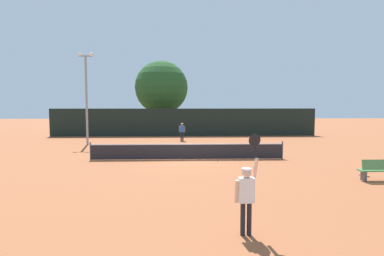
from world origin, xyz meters
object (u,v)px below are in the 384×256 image
at_px(light_pole, 86,92).
at_px(large_tree, 161,88).
at_px(player_serving, 247,191).
at_px(parked_car_far, 230,125).
at_px(parked_car_mid, 199,125).
at_px(courtside_bench, 381,170).
at_px(tennis_ball, 217,162).
at_px(spare_racket, 363,175).
at_px(player_receiving, 182,130).
at_px(parked_car_near, 162,125).

height_order(light_pole, large_tree, large_tree).
height_order(player_serving, parked_car_far, player_serving).
bearing_deg(parked_car_mid, courtside_bench, -74.17).
relative_size(tennis_ball, spare_racket, 0.13).
bearing_deg(large_tree, player_serving, -82.75).
bearing_deg(courtside_bench, large_tree, 112.84).
distance_m(player_serving, player_receiving, 20.72).
bearing_deg(spare_racket, parked_car_near, 113.07).
xyz_separation_m(spare_racket, light_pole, (-16.19, 12.12, 4.32)).
bearing_deg(spare_racket, parked_car_mid, 103.31).
relative_size(courtside_bench, parked_car_near, 0.42).
bearing_deg(spare_racket, player_receiving, 119.84).
bearing_deg(spare_racket, tennis_ball, 149.82).
bearing_deg(parked_car_mid, parked_car_near, -173.43).
relative_size(player_serving, parked_car_far, 0.60).
height_order(light_pole, parked_car_near, light_pole).
relative_size(courtside_bench, light_pole, 0.24).
relative_size(tennis_ball, light_pole, 0.01).
height_order(tennis_ball, parked_car_mid, parked_car_mid).
distance_m(light_pole, parked_car_mid, 17.27).
height_order(light_pole, parked_car_far, light_pole).
bearing_deg(courtside_bench, parked_car_near, 112.60).
distance_m(tennis_ball, light_pole, 13.70).
height_order(parked_car_mid, parked_car_far, same).
relative_size(light_pole, parked_car_mid, 1.77).
distance_m(courtside_bench, parked_car_near, 28.49).
relative_size(player_receiving, light_pole, 0.22).
distance_m(player_serving, parked_car_mid, 31.90).
height_order(tennis_ball, large_tree, large_tree).
bearing_deg(large_tree, light_pole, -112.83).
bearing_deg(tennis_ball, parked_car_near, 101.68).
height_order(player_serving, light_pole, light_pole).
xyz_separation_m(large_tree, parked_car_near, (-0.01, 0.33, -4.74)).
xyz_separation_m(player_serving, courtside_bench, (6.96, 5.27, -0.64)).
distance_m(player_serving, parked_car_far, 32.12).
height_order(player_receiving, large_tree, large_tree).
distance_m(parked_car_near, parked_car_mid, 4.73).
bearing_deg(parked_car_far, tennis_ball, -102.39).
height_order(tennis_ball, light_pole, light_pole).
height_order(player_serving, player_receiving, player_serving).
xyz_separation_m(player_serving, tennis_ball, (0.49, 9.92, -1.09)).
distance_m(courtside_bench, light_pole, 21.31).
distance_m(spare_racket, parked_car_mid, 26.36).
bearing_deg(large_tree, parked_car_near, 91.97).
bearing_deg(parked_car_mid, player_receiving, -98.46).
distance_m(spare_racket, parked_car_far, 25.61).
distance_m(tennis_ball, courtside_bench, 7.98).
relative_size(tennis_ball, courtside_bench, 0.04).
xyz_separation_m(player_receiving, parked_car_mid, (2.21, 11.22, -0.23)).
distance_m(player_receiving, parked_car_near, 11.19).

